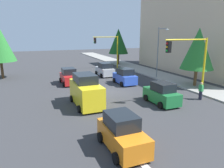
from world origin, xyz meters
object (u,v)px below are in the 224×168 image
at_px(street_lamp_curbside, 160,47).
at_px(traffic_signal_near_left, 190,57).
at_px(car_red, 69,77).
at_px(car_silver, 105,70).
at_px(tree_roadside_near, 198,49).
at_px(car_orange, 122,133).
at_px(car_blue, 125,77).
at_px(delivery_van_yellow, 86,91).
at_px(traffic_signal_far_left, 108,46).
at_px(tree_roadside_far, 118,41).
at_px(car_green, 162,94).
at_px(pedestrian_crossing, 201,90).

bearing_deg(street_lamp_curbside, traffic_signal_near_left, -19.92).
xyz_separation_m(car_red, car_silver, (-3.07, 5.93, 0.00)).
height_order(tree_roadside_near, car_orange, tree_roadside_near).
distance_m(traffic_signal_near_left, street_lamp_curbside, 10.22).
bearing_deg(car_blue, delivery_van_yellow, -48.25).
xyz_separation_m(traffic_signal_far_left, delivery_van_yellow, (17.48, -8.91, -2.76)).
bearing_deg(tree_roadside_far, street_lamp_curbside, -1.19).
bearing_deg(car_green, tree_roadside_far, 165.06).
height_order(traffic_signal_far_left, delivery_van_yellow, traffic_signal_far_left).
distance_m(car_orange, car_green, 8.58).
height_order(tree_roadside_far, car_blue, tree_roadside_far).
height_order(car_blue, car_red, same).
height_order(traffic_signal_near_left, tree_roadside_near, tree_roadside_near).
relative_size(car_orange, car_blue, 1.03).
relative_size(traffic_signal_near_left, car_red, 1.51).
bearing_deg(delivery_van_yellow, car_orange, -0.91).
bearing_deg(car_silver, tree_roadside_near, 36.45).
bearing_deg(pedestrian_crossing, traffic_signal_far_left, -175.37).
height_order(car_orange, car_green, same).
xyz_separation_m(traffic_signal_near_left, car_orange, (5.19, -9.05, -3.21)).
bearing_deg(car_red, street_lamp_curbside, 82.74).
height_order(traffic_signal_far_left, street_lamp_curbside, street_lamp_curbside).
xyz_separation_m(tree_roadside_near, car_blue, (-4.45, -7.07, -3.57)).
bearing_deg(car_green, delivery_van_yellow, -108.56).
distance_m(traffic_signal_near_left, pedestrian_crossing, 3.58).
bearing_deg(car_blue, traffic_signal_far_left, 168.89).
distance_m(traffic_signal_far_left, street_lamp_curbside, 10.97).
distance_m(street_lamp_curbside, pedestrian_crossing, 10.47).
height_order(street_lamp_curbside, car_blue, street_lamp_curbside).
relative_size(delivery_van_yellow, car_red, 1.25).
bearing_deg(street_lamp_curbside, car_red, -97.26).
height_order(car_orange, car_silver, same).
xyz_separation_m(street_lamp_curbside, car_orange, (14.80, -12.53, -3.45)).
relative_size(traffic_signal_near_left, street_lamp_curbside, 0.83).
relative_size(tree_roadside_near, car_red, 1.77).
xyz_separation_m(street_lamp_curbside, delivery_van_yellow, (7.09, -12.41, -3.07)).
relative_size(street_lamp_curbside, car_orange, 1.89).
distance_m(car_orange, car_blue, 15.23).
xyz_separation_m(tree_roadside_far, car_green, (23.63, -6.30, -3.74)).
bearing_deg(traffic_signal_near_left, street_lamp_curbside, 160.08).
xyz_separation_m(tree_roadside_far, car_red, (12.84, -12.49, -3.74)).
height_order(traffic_signal_far_left, car_green, traffic_signal_far_left).
distance_m(tree_roadside_far, car_orange, 32.11).
distance_m(tree_roadside_near, car_silver, 13.22).
xyz_separation_m(car_blue, car_red, (-2.71, -6.42, 0.00)).
bearing_deg(car_red, car_blue, 67.10).
bearing_deg(traffic_signal_near_left, tree_roadside_near, 129.91).
height_order(street_lamp_curbside, tree_roadside_near, street_lamp_curbside).
relative_size(car_blue, car_silver, 0.95).
distance_m(car_orange, car_silver, 20.42).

